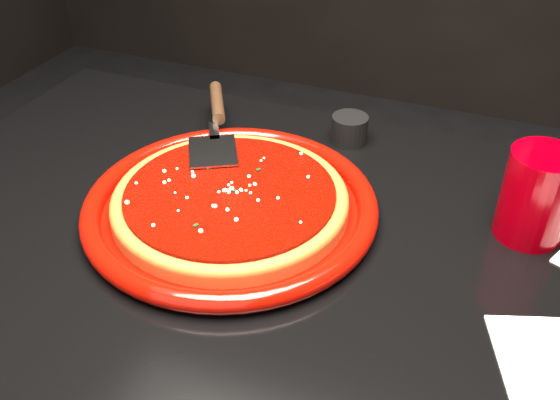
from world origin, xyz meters
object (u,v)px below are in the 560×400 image
object	(u,v)px
plate	(231,205)
cup	(536,195)
ramekin	(350,129)
pizza_server	(216,123)

from	to	relation	value
plate	cup	xyz separation A→B (m)	(0.38, 0.11, 0.05)
cup	ramekin	xyz separation A→B (m)	(-0.29, 0.14, -0.04)
cup	ramekin	size ratio (longest dim) A/B	2.08
plate	cup	bearing A→B (deg)	15.81
ramekin	plate	bearing A→B (deg)	-110.24
ramekin	pizza_server	bearing A→B (deg)	-150.90
plate	cup	world-z (taller)	cup
plate	ramekin	xyz separation A→B (m)	(0.09, 0.25, 0.01)
plate	ramekin	world-z (taller)	ramekin
cup	ramekin	world-z (taller)	cup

